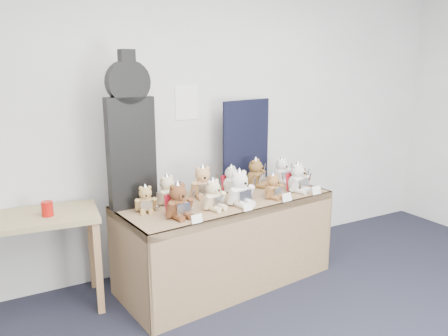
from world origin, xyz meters
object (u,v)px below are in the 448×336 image
teddy_back_right (256,174)px  teddy_back_end (282,171)px  teddy_front_right (273,187)px  teddy_back_centre_left (203,183)px  teddy_front_centre (240,189)px  teddy_back_centre_right (232,180)px  display_table (231,219)px  teddy_front_end (302,180)px  red_cup (47,209)px  guitar_case (130,133)px  teddy_back_far_left (146,200)px  teddy_front_far_left (178,202)px  side_table (34,232)px  teddy_front_left (214,196)px  teddy_front_far_right (298,179)px  teddy_back_left (168,191)px

teddy_back_right → teddy_back_end: (0.30, 0.02, -0.01)m
teddy_back_end → teddy_front_right: bearing=-146.7°
teddy_back_centre_left → teddy_front_centre: bearing=-52.3°
teddy_front_right → teddy_back_centre_right: bearing=105.1°
teddy_back_end → teddy_front_centre: bearing=-163.1°
display_table → teddy_front_end: (0.72, -0.00, 0.24)m
display_table → teddy_back_right: teddy_back_right is taller
teddy_front_right → teddy_back_end: 0.53m
teddy_front_end → red_cup: bearing=163.3°
teddy_front_end → teddy_front_centre: bearing=-179.6°
guitar_case → teddy_back_far_left: (0.04, -0.16, -0.49)m
teddy_front_far_left → teddy_back_far_left: 0.29m
teddy_back_end → teddy_back_right: bearing=170.2°
teddy_back_far_left → side_table: bearing=172.7°
side_table → teddy_back_right: bearing=3.7°
teddy_front_centre → teddy_back_right: teddy_front_centre is taller
side_table → teddy_back_centre_left: (1.30, -0.13, 0.23)m
teddy_front_centre → teddy_front_right: size_ratio=1.34×
teddy_front_centre → side_table: bearing=154.4°
display_table → teddy_front_left: (-0.22, -0.12, 0.26)m
red_cup → teddy_front_far_right: (1.99, -0.32, 0.04)m
teddy_back_left → teddy_back_centre_left: size_ratio=0.90×
teddy_back_centre_left → teddy_back_far_left: size_ratio=1.30×
red_cup → teddy_front_left: size_ratio=0.41×
teddy_back_right → teddy_back_far_left: (-1.10, -0.19, -0.02)m
teddy_front_left → teddy_back_centre_right: bearing=27.0°
teddy_front_end → teddy_back_far_left: teddy_back_far_left is taller
teddy_front_centre → teddy_back_far_left: 0.73m
teddy_front_left → teddy_back_left: teddy_back_left is taller
teddy_back_right → teddy_front_far_left: bearing=170.5°
side_table → teddy_front_left: bearing=-14.3°
side_table → teddy_front_left: (1.23, -0.46, 0.22)m
teddy_front_far_left → teddy_back_right: 1.03m
teddy_back_centre_left → teddy_back_right: (0.56, 0.06, -0.00)m
display_table → red_cup: (-1.35, 0.28, 0.23)m
teddy_front_end → teddy_back_left: teddy_back_left is taller
teddy_back_left → teddy_back_right: 0.90m
teddy_front_centre → teddy_front_far_right: (0.63, 0.08, -0.01)m
display_table → teddy_back_end: bearing=15.1°
teddy_front_right → teddy_front_far_right: bearing=-4.3°
teddy_back_left → teddy_back_centre_right: bearing=-11.9°
red_cup → teddy_front_far_left: (0.83, -0.44, 0.05)m
teddy_front_left → teddy_front_end: (0.94, 0.11, -0.02)m
teddy_front_centre → teddy_front_left: bearing=171.0°
teddy_front_centre → teddy_front_right: 0.33m
teddy_back_end → teddy_back_far_left: size_ratio=1.13×
teddy_back_centre_left → teddy_back_far_left: bearing=-154.8°
red_cup → teddy_front_left: bearing=-19.2°
side_table → teddy_front_end: 2.20m
red_cup → teddy_back_right: size_ratio=0.37×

